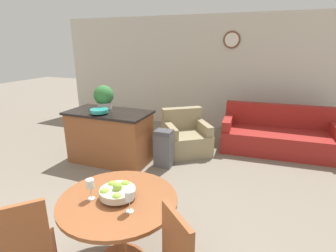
{
  "coord_description": "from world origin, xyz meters",
  "views": [
    {
      "loc": [
        1.44,
        -1.0,
        2.05
      ],
      "look_at": [
        0.14,
        2.31,
        0.92
      ],
      "focal_mm": 28.0,
      "sensor_mm": 36.0,
      "label": 1
    }
  ],
  "objects_px": {
    "fruit_bowl": "(118,192)",
    "wine_glass_right": "(129,196)",
    "potted_plant": "(104,97)",
    "armchair": "(186,138)",
    "teal_bowl": "(99,111)",
    "wine_glass_left": "(90,185)",
    "kitchen_island": "(110,137)",
    "trash_bin": "(164,148)",
    "couch": "(278,136)",
    "dining_chair_near_left": "(25,250)",
    "dining_table": "(119,214)"
  },
  "relations": [
    {
      "from": "fruit_bowl",
      "to": "wine_glass_right",
      "type": "xyz_separation_m",
      "value": [
        0.2,
        -0.13,
        0.08
      ]
    },
    {
      "from": "potted_plant",
      "to": "armchair",
      "type": "bearing_deg",
      "value": 30.71
    },
    {
      "from": "teal_bowl",
      "to": "wine_glass_left",
      "type": "bearing_deg",
      "value": -56.79
    },
    {
      "from": "kitchen_island",
      "to": "potted_plant",
      "type": "relative_size",
      "value": 3.43
    },
    {
      "from": "wine_glass_left",
      "to": "teal_bowl",
      "type": "relative_size",
      "value": 0.64
    },
    {
      "from": "trash_bin",
      "to": "couch",
      "type": "relative_size",
      "value": 0.3
    },
    {
      "from": "dining_chair_near_left",
      "to": "armchair",
      "type": "distance_m",
      "value": 3.53
    },
    {
      "from": "dining_chair_near_left",
      "to": "wine_glass_left",
      "type": "height_order",
      "value": "dining_chair_near_left"
    },
    {
      "from": "fruit_bowl",
      "to": "dining_chair_near_left",
      "type": "bearing_deg",
      "value": -126.56
    },
    {
      "from": "dining_table",
      "to": "potted_plant",
      "type": "height_order",
      "value": "potted_plant"
    },
    {
      "from": "couch",
      "to": "fruit_bowl",
      "type": "bearing_deg",
      "value": -114.87
    },
    {
      "from": "kitchen_island",
      "to": "teal_bowl",
      "type": "xyz_separation_m",
      "value": [
        -0.05,
        -0.19,
        0.51
      ]
    },
    {
      "from": "teal_bowl",
      "to": "trash_bin",
      "type": "bearing_deg",
      "value": 18.9
    },
    {
      "from": "wine_glass_right",
      "to": "teal_bowl",
      "type": "bearing_deg",
      "value": 130.55
    },
    {
      "from": "kitchen_island",
      "to": "trash_bin",
      "type": "xyz_separation_m",
      "value": [
        0.97,
        0.16,
        -0.14
      ]
    },
    {
      "from": "wine_glass_left",
      "to": "potted_plant",
      "type": "xyz_separation_m",
      "value": [
        -1.36,
        2.22,
        0.28
      ]
    },
    {
      "from": "dining_table",
      "to": "dining_chair_near_left",
      "type": "distance_m",
      "value": 0.77
    },
    {
      "from": "dining_chair_near_left",
      "to": "teal_bowl",
      "type": "height_order",
      "value": "teal_bowl"
    },
    {
      "from": "fruit_bowl",
      "to": "wine_glass_right",
      "type": "bearing_deg",
      "value": -34.12
    },
    {
      "from": "potted_plant",
      "to": "dining_chair_near_left",
      "type": "bearing_deg",
      "value": -67.86
    },
    {
      "from": "fruit_bowl",
      "to": "wine_glass_left",
      "type": "relative_size",
      "value": 1.66
    },
    {
      "from": "dining_chair_near_left",
      "to": "potted_plant",
      "type": "height_order",
      "value": "potted_plant"
    },
    {
      "from": "teal_bowl",
      "to": "dining_chair_near_left",
      "type": "bearing_deg",
      "value": -67.65
    },
    {
      "from": "dining_chair_near_left",
      "to": "wine_glass_right",
      "type": "bearing_deg",
      "value": -10.68
    },
    {
      "from": "kitchen_island",
      "to": "armchair",
      "type": "distance_m",
      "value": 1.47
    },
    {
      "from": "potted_plant",
      "to": "trash_bin",
      "type": "distance_m",
      "value": 1.41
    },
    {
      "from": "dining_chair_near_left",
      "to": "kitchen_island",
      "type": "relative_size",
      "value": 0.68
    },
    {
      "from": "teal_bowl",
      "to": "armchair",
      "type": "relative_size",
      "value": 0.26
    },
    {
      "from": "fruit_bowl",
      "to": "potted_plant",
      "type": "relative_size",
      "value": 0.76
    },
    {
      "from": "dining_chair_near_left",
      "to": "teal_bowl",
      "type": "xyz_separation_m",
      "value": [
        -0.99,
        2.41,
        0.44
      ]
    },
    {
      "from": "wine_glass_left",
      "to": "kitchen_island",
      "type": "relative_size",
      "value": 0.13
    },
    {
      "from": "fruit_bowl",
      "to": "armchair",
      "type": "distance_m",
      "value": 2.95
    },
    {
      "from": "potted_plant",
      "to": "trash_bin",
      "type": "relative_size",
      "value": 0.65
    },
    {
      "from": "wine_glass_left",
      "to": "wine_glass_right",
      "type": "height_order",
      "value": "same"
    },
    {
      "from": "kitchen_island",
      "to": "potted_plant",
      "type": "distance_m",
      "value": 0.72
    },
    {
      "from": "dining_table",
      "to": "couch",
      "type": "xyz_separation_m",
      "value": [
        1.42,
        3.61,
        -0.27
      ]
    },
    {
      "from": "dining_table",
      "to": "wine_glass_right",
      "type": "distance_m",
      "value": 0.39
    },
    {
      "from": "kitchen_island",
      "to": "trash_bin",
      "type": "distance_m",
      "value": 0.99
    },
    {
      "from": "wine_glass_right",
      "to": "trash_bin",
      "type": "xyz_separation_m",
      "value": [
        -0.62,
        2.27,
        -0.55
      ]
    },
    {
      "from": "potted_plant",
      "to": "trash_bin",
      "type": "bearing_deg",
      "value": 0.63
    },
    {
      "from": "teal_bowl",
      "to": "armchair",
      "type": "distance_m",
      "value": 1.76
    },
    {
      "from": "dining_table",
      "to": "dining_chair_near_left",
      "type": "relative_size",
      "value": 1.07
    },
    {
      "from": "teal_bowl",
      "to": "wine_glass_right",
      "type": "bearing_deg",
      "value": -49.45
    },
    {
      "from": "dining_chair_near_left",
      "to": "couch",
      "type": "bearing_deg",
      "value": 18.75
    },
    {
      "from": "couch",
      "to": "armchair",
      "type": "xyz_separation_m",
      "value": [
        -1.69,
        -0.71,
        -0.01
      ]
    },
    {
      "from": "wine_glass_left",
      "to": "couch",
      "type": "bearing_deg",
      "value": 66.18
    },
    {
      "from": "dining_chair_near_left",
      "to": "armchair",
      "type": "height_order",
      "value": "dining_chair_near_left"
    },
    {
      "from": "wine_glass_left",
      "to": "teal_bowl",
      "type": "xyz_separation_m",
      "value": [
        -1.23,
        1.88,
        0.11
      ]
    },
    {
      "from": "couch",
      "to": "kitchen_island",
      "type": "bearing_deg",
      "value": -153.29
    },
    {
      "from": "fruit_bowl",
      "to": "kitchen_island",
      "type": "relative_size",
      "value": 0.22
    }
  ]
}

